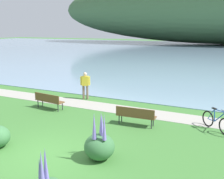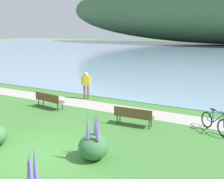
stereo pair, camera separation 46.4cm
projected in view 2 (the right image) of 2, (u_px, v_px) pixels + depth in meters
The scene contains 8 objects.
ground_plane at pixel (41, 154), 9.19m from camera, with size 200.00×200.00×0.00m, color #3D7533.
bay_water at pixel (213, 52), 50.41m from camera, with size 180.00×80.00×0.04m, color #7A99B2.
shoreline_path at pixel (117, 109), 14.36m from camera, with size 60.00×1.50×0.01m, color #A39E93.
park_bench_near_camera at pixel (49, 99), 14.39m from camera, with size 1.84×0.68×0.88m.
park_bench_further_along at pixel (134, 115), 11.75m from camera, with size 1.82×0.58×0.88m.
bicycle_leaning_near_bench at pixel (215, 123), 11.12m from camera, with size 1.32×1.27×1.01m.
person_at_shoreline at pixel (86, 84), 16.22m from camera, with size 0.57×0.35×1.71m.
echium_bush_far_cluster at pixel (94, 145), 8.76m from camera, with size 1.04×1.04×1.71m.
Camera 2 is at (6.15, -6.30, 4.31)m, focal length 41.78 mm.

